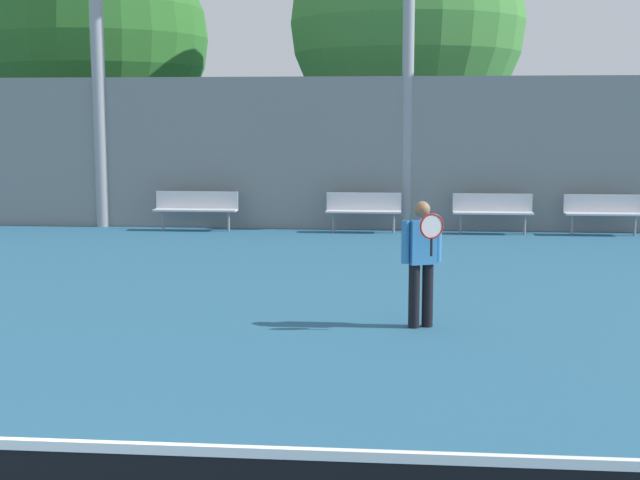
# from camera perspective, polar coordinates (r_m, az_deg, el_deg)

# --- Properties ---
(tennis_player) EXTENTS (0.51, 0.49, 1.58)m
(tennis_player) POSITION_cam_1_polar(r_m,az_deg,el_deg) (11.07, 6.53, -1.11)
(tennis_player) COLOR black
(tennis_player) RESTS_ON ground_plane
(bench_courtside_near) EXTENTS (1.70, 0.40, 0.90)m
(bench_courtside_near) POSITION_cam_1_polar(r_m,az_deg,el_deg) (20.79, 17.67, 1.86)
(bench_courtside_near) COLOR silver
(bench_courtside_near) RESTS_ON ground_plane
(bench_courtside_far) EXTENTS (1.78, 0.40, 0.90)m
(bench_courtside_far) POSITION_cam_1_polar(r_m,az_deg,el_deg) (20.41, 10.99, 1.99)
(bench_courtside_far) COLOR silver
(bench_courtside_far) RESTS_ON ground_plane
(bench_adjacent_court) EXTENTS (1.71, 0.40, 0.90)m
(bench_adjacent_court) POSITION_cam_1_polar(r_m,az_deg,el_deg) (20.32, 2.81, 2.09)
(bench_adjacent_court) COLOR silver
(bench_adjacent_court) RESTS_ON ground_plane
(bench_by_gate) EXTENTS (1.93, 0.40, 0.90)m
(bench_by_gate) POSITION_cam_1_polar(r_m,az_deg,el_deg) (20.85, -7.93, 2.18)
(bench_by_gate) COLOR silver
(bench_by_gate) RESTS_ON ground_plane
(back_fence) EXTENTS (24.75, 0.06, 3.54)m
(back_fence) POSITION_cam_1_polar(r_m,az_deg,el_deg) (20.94, -1.58, 5.57)
(back_fence) COLOR gray
(back_fence) RESTS_ON ground_plane
(tree_green_broad) EXTENTS (6.51, 6.51, 8.46)m
(tree_green_broad) POSITION_cam_1_polar(r_m,az_deg,el_deg) (25.52, 5.60, 13.64)
(tree_green_broad) COLOR brown
(tree_green_broad) RESTS_ON ground_plane
(tree_dark_dense) EXTENTS (6.59, 6.59, 8.27)m
(tree_dark_dense) POSITION_cam_1_polar(r_m,az_deg,el_deg) (28.29, -14.01, 12.41)
(tree_dark_dense) COLOR brown
(tree_dark_dense) RESTS_ON ground_plane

